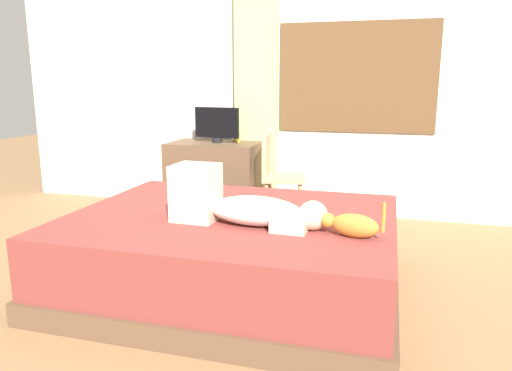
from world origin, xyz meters
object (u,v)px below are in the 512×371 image
bed (233,252)px  person_lying (240,205)px  desk (215,179)px  tv_monitor (217,124)px  cat (352,225)px  chair_by_desk (277,173)px  cup (236,138)px

bed → person_lying: size_ratio=2.22×
bed → person_lying: bearing=-59.0°
desk → tv_monitor: 0.55m
cat → chair_by_desk: chair_by_desk is taller
desk → chair_by_desk: bearing=-17.1°
cat → cup: 2.42m
bed → chair_by_desk: size_ratio=2.42×
tv_monitor → chair_by_desk: size_ratio=0.56×
person_lying → desk: (-0.86, 1.86, -0.25)m
tv_monitor → cup: 0.24m
tv_monitor → desk: bearing=-180.0°
tv_monitor → cup: size_ratio=5.48×
tv_monitor → cup: bearing=25.7°
person_lying → cup: 2.06m
desk → tv_monitor: (0.03, 0.00, 0.55)m
cat → tv_monitor: bearing=127.6°
desk → tv_monitor: bearing=0.0°
cat → cup: size_ratio=4.04×
cup → person_lying: bearing=-71.3°
bed → person_lying: 0.43m
desk → chair_by_desk: (0.69, -0.21, 0.14)m
desk → bed: bearing=-65.9°
bed → cat: 0.87m
bed → cat: cat is taller
desk → cup: (0.20, 0.08, 0.41)m
person_lying → desk: 2.06m
person_lying → tv_monitor: tv_monitor is taller
bed → cat: size_ratio=5.88×
desk → cup: bearing=22.5°
cup → chair_by_desk: size_ratio=0.10×
tv_monitor → chair_by_desk: bearing=-17.8°
person_lying → desk: bearing=114.8°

